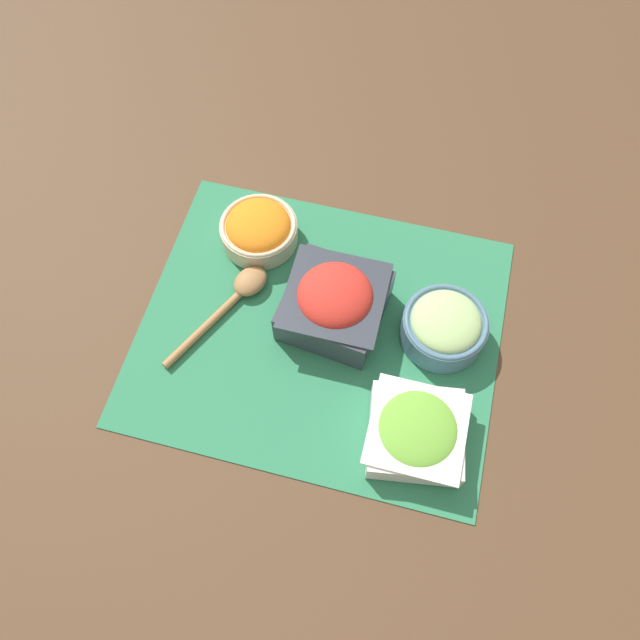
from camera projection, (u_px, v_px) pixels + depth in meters
ground_plane at (320, 330)px, 0.93m from camera, size 3.00×3.00×0.00m
placemat at (320, 330)px, 0.93m from camera, size 0.53×0.45×0.00m
carrot_bowl at (259, 229)px, 0.98m from camera, size 0.12×0.12×0.06m
tomato_bowl at (335, 302)px, 0.90m from camera, size 0.15×0.15×0.09m
cucumber_bowl at (444, 326)px, 0.89m from camera, size 0.12×0.12×0.06m
lettuce_bowl at (416, 432)px, 0.83m from camera, size 0.14×0.14×0.05m
wooden_spoon at (238, 294)px, 0.94m from camera, size 0.12×0.20×0.02m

